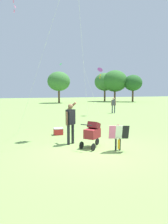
% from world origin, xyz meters
% --- Properties ---
extents(ground_plane, '(120.00, 120.00, 0.00)m').
position_xyz_m(ground_plane, '(0.00, 0.00, 0.00)').
color(ground_plane, '#75994C').
extents(treeline_distant, '(45.23, 7.59, 6.51)m').
position_xyz_m(treeline_distant, '(5.04, 30.30, 4.03)').
color(treeline_distant, brown).
rests_on(treeline_distant, ground).
extents(child_with_butterfly_kite, '(0.75, 0.48, 0.99)m').
position_xyz_m(child_with_butterfly_kite, '(0.80, -0.45, 0.61)').
color(child_with_butterfly_kite, '#232328').
rests_on(child_with_butterfly_kite, ground).
extents(person_adult_flyer, '(0.53, 0.66, 1.77)m').
position_xyz_m(person_adult_flyer, '(-0.57, 1.10, 1.02)').
color(person_adult_flyer, '#232328').
rests_on(person_adult_flyer, ground).
extents(stroller, '(1.04, 0.91, 1.03)m').
position_xyz_m(stroller, '(0.09, 0.31, 0.61)').
color(stroller, black).
rests_on(stroller, ground).
extents(kite_orange_delta, '(2.32, 1.52, 4.35)m').
position_xyz_m(kite_orange_delta, '(4.99, 10.12, 4.09)').
color(kite_orange_delta, purple).
rests_on(kite_orange_delta, ground).
extents(person_red_shirt, '(0.42, 0.36, 1.56)m').
position_xyz_m(person_red_shirt, '(6.99, 11.13, 0.92)').
color(person_red_shirt, '#33384C').
rests_on(person_red_shirt, ground).
extents(cooler_box, '(0.45, 0.33, 0.35)m').
position_xyz_m(cooler_box, '(-0.62, 3.06, 0.18)').
color(cooler_box, red).
rests_on(cooler_box, ground).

